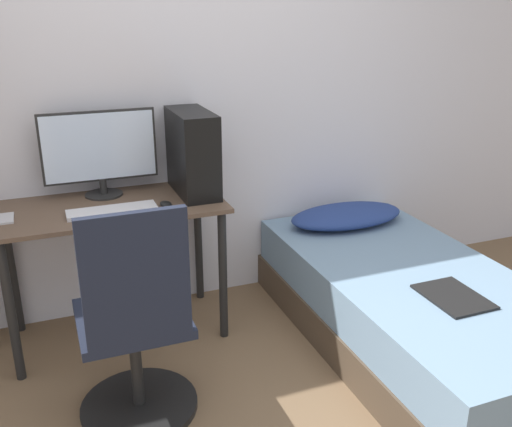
{
  "coord_description": "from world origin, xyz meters",
  "views": [
    {
      "loc": [
        -0.69,
        -1.49,
        1.68
      ],
      "look_at": [
        0.23,
        0.84,
        0.75
      ],
      "focal_mm": 40.0,
      "sensor_mm": 36.0,
      "label": 1
    }
  ],
  "objects_px": {
    "monitor": "(100,150)",
    "pc_tower": "(193,153)",
    "keyboard": "(112,210)",
    "office_chair": "(136,340)",
    "bed": "(411,309)"
  },
  "relations": [
    {
      "from": "monitor",
      "to": "bed",
      "type": "bearing_deg",
      "value": -31.07
    },
    {
      "from": "keyboard",
      "to": "office_chair",
      "type": "bearing_deg",
      "value": -91.86
    },
    {
      "from": "office_chair",
      "to": "keyboard",
      "type": "bearing_deg",
      "value": 88.14
    },
    {
      "from": "pc_tower",
      "to": "bed",
      "type": "bearing_deg",
      "value": -37.38
    },
    {
      "from": "office_chair",
      "to": "bed",
      "type": "xyz_separation_m",
      "value": [
        1.4,
        0.05,
        -0.17
      ]
    },
    {
      "from": "pc_tower",
      "to": "office_chair",
      "type": "bearing_deg",
      "value": -121.71
    },
    {
      "from": "keyboard",
      "to": "pc_tower",
      "type": "distance_m",
      "value": 0.52
    },
    {
      "from": "bed",
      "to": "monitor",
      "type": "distance_m",
      "value": 1.78
    },
    {
      "from": "monitor",
      "to": "office_chair",
      "type": "bearing_deg",
      "value": -91.11
    },
    {
      "from": "bed",
      "to": "keyboard",
      "type": "height_order",
      "value": "keyboard"
    },
    {
      "from": "monitor",
      "to": "pc_tower",
      "type": "height_order",
      "value": "monitor"
    },
    {
      "from": "monitor",
      "to": "keyboard",
      "type": "xyz_separation_m",
      "value": [
        0.0,
        -0.28,
        -0.23
      ]
    },
    {
      "from": "office_chair",
      "to": "monitor",
      "type": "height_order",
      "value": "monitor"
    },
    {
      "from": "bed",
      "to": "office_chair",
      "type": "bearing_deg",
      "value": -177.82
    },
    {
      "from": "office_chair",
      "to": "pc_tower",
      "type": "height_order",
      "value": "pc_tower"
    }
  ]
}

